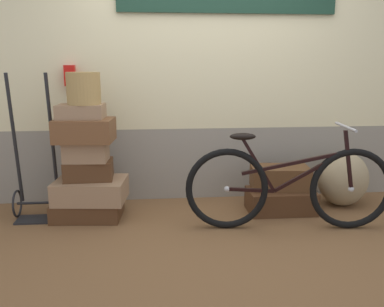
{
  "coord_description": "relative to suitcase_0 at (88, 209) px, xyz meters",
  "views": [
    {
      "loc": [
        -0.56,
        -3.47,
        1.42
      ],
      "look_at": [
        -0.2,
        0.18,
        0.61
      ],
      "focal_mm": 38.62,
      "sensor_mm": 36.0,
      "label": 1
    }
  ],
  "objects": [
    {
      "name": "burlap_sack",
      "position": [
        2.52,
        0.1,
        0.19
      ],
      "size": [
        0.5,
        0.43,
        0.55
      ],
      "primitive_type": "ellipsoid",
      "color": "#9E8966",
      "rests_on": "ground"
    },
    {
      "name": "luggage_trolley",
      "position": [
        -0.46,
        0.05,
        0.25
      ],
      "size": [
        0.41,
        0.35,
        1.34
      ],
      "color": "black",
      "rests_on": "ground"
    },
    {
      "name": "suitcase_2",
      "position": [
        0.02,
        0.01,
        0.37
      ],
      "size": [
        0.44,
        0.32,
        0.18
      ],
      "primitive_type": "cube",
      "rotation": [
        0.0,
        0.0,
        0.03
      ],
      "color": "#4C2D19",
      "rests_on": "suitcase_1"
    },
    {
      "name": "suitcase_4",
      "position": [
        0.01,
        -0.02,
        0.75
      ],
      "size": [
        0.54,
        0.4,
        0.2
      ],
      "primitive_type": "cube",
      "rotation": [
        0.0,
        0.0,
        -0.08
      ],
      "color": "brown",
      "rests_on": "suitcase_3"
    },
    {
      "name": "suitcase_6",
      "position": [
        1.85,
        -0.03,
        0.03
      ],
      "size": [
        0.64,
        0.38,
        0.22
      ],
      "primitive_type": "cube",
      "rotation": [
        0.0,
        0.0,
        -0.01
      ],
      "color": "#4C2D19",
      "rests_on": "ground"
    },
    {
      "name": "suitcase_7",
      "position": [
        1.84,
        0.03,
        0.24
      ],
      "size": [
        0.58,
        0.38,
        0.22
      ],
      "primitive_type": "cube",
      "rotation": [
        0.0,
        0.0,
        -0.11
      ],
      "color": "brown",
      "rests_on": "suitcase_6"
    },
    {
      "name": "ground",
      "position": [
        1.17,
        -0.28,
        -0.11
      ],
      "size": [
        9.26,
        5.2,
        0.06
      ],
      "primitive_type": "cube",
      "color": "brown"
    },
    {
      "name": "suitcase_0",
      "position": [
        0.0,
        0.0,
        0.0
      ],
      "size": [
        0.65,
        0.49,
        0.16
      ],
      "primitive_type": "cube",
      "rotation": [
        0.0,
        0.0,
        -0.08
      ],
      "color": "#4C2D19",
      "rests_on": "ground"
    },
    {
      "name": "suitcase_3",
      "position": [
        0.02,
        -0.02,
        0.55
      ],
      "size": [
        0.4,
        0.28,
        0.18
      ],
      "primitive_type": "cube",
      "rotation": [
        0.0,
        0.0,
        -0.07
      ],
      "color": "#937051",
      "rests_on": "suitcase_2"
    },
    {
      "name": "bicycle",
      "position": [
        1.77,
        -0.44,
        0.29
      ],
      "size": [
        1.78,
        0.46,
        0.91
      ],
      "color": "black",
      "rests_on": "ground"
    },
    {
      "name": "station_building",
      "position": [
        1.19,
        0.57,
        1.26
      ],
      "size": [
        7.26,
        0.74,
        2.68
      ],
      "color": "gray",
      "rests_on": "ground"
    },
    {
      "name": "suitcase_1",
      "position": [
        0.04,
        -0.01,
        0.18
      ],
      "size": [
        0.68,
        0.51,
        0.2
      ],
      "primitive_type": "cube",
      "rotation": [
        0.0,
        0.0,
        -0.11
      ],
      "color": "#937051",
      "rests_on": "suitcase_0"
    },
    {
      "name": "suitcase_5",
      "position": [
        -0.01,
        0.01,
        0.91
      ],
      "size": [
        0.42,
        0.31,
        0.13
      ],
      "primitive_type": "cube",
      "rotation": [
        0.0,
        0.0,
        -0.04
      ],
      "color": "#937051",
      "rests_on": "suitcase_4"
    },
    {
      "name": "wicker_basket",
      "position": [
        0.02,
        -0.0,
        1.12
      ],
      "size": [
        0.3,
        0.3,
        0.28
      ],
      "primitive_type": "cylinder",
      "color": "#A8844C",
      "rests_on": "suitcase_5"
    }
  ]
}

